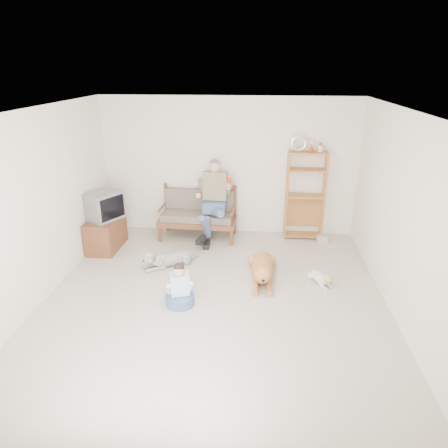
# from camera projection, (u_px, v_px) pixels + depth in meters

# --- Properties ---
(floor) EXTENTS (5.50, 5.50, 0.00)m
(floor) POSITION_uv_depth(u_px,v_px,m) (214.00, 303.00, 5.81)
(floor) COLOR beige
(floor) RESTS_ON ground
(ceiling) EXTENTS (5.50, 5.50, 0.00)m
(ceiling) POSITION_uv_depth(u_px,v_px,m) (212.00, 112.00, 4.80)
(ceiling) COLOR white
(ceiling) RESTS_ON ground
(wall_back) EXTENTS (5.00, 0.00, 5.00)m
(wall_back) POSITION_uv_depth(u_px,v_px,m) (229.00, 167.00, 7.85)
(wall_back) COLOR silver
(wall_back) RESTS_ON ground
(wall_front) EXTENTS (5.00, 0.00, 5.00)m
(wall_front) POSITION_uv_depth(u_px,v_px,m) (168.00, 357.00, 2.76)
(wall_front) COLOR silver
(wall_front) RESTS_ON ground
(wall_left) EXTENTS (0.00, 5.50, 5.50)m
(wall_left) POSITION_uv_depth(u_px,v_px,m) (34.00, 211.00, 5.51)
(wall_left) COLOR silver
(wall_left) RESTS_ON ground
(wall_right) EXTENTS (0.00, 5.50, 5.50)m
(wall_right) POSITION_uv_depth(u_px,v_px,m) (407.00, 223.00, 5.10)
(wall_right) COLOR silver
(wall_right) RESTS_ON ground
(loveseat) EXTENTS (1.52, 0.75, 0.95)m
(loveseat) POSITION_uv_depth(u_px,v_px,m) (198.00, 213.00, 7.92)
(loveseat) COLOR brown
(loveseat) RESTS_ON ground
(man) EXTENTS (0.60, 0.86, 1.39)m
(man) POSITION_uv_depth(u_px,v_px,m) (212.00, 206.00, 7.59)
(man) COLOR slate
(man) RESTS_ON loveseat
(etagere) EXTENTS (0.77, 0.34, 2.02)m
(etagere) POSITION_uv_depth(u_px,v_px,m) (305.00, 195.00, 7.71)
(etagere) COLOR #A56733
(etagere) RESTS_ON ground
(book_stack) EXTENTS (0.21, 0.16, 0.13)m
(book_stack) POSITION_uv_depth(u_px,v_px,m) (322.00, 239.00, 7.78)
(book_stack) COLOR beige
(book_stack) RESTS_ON ground
(tv_stand) EXTENTS (0.52, 0.91, 0.60)m
(tv_stand) POSITION_uv_depth(u_px,v_px,m) (106.00, 233.00, 7.45)
(tv_stand) COLOR brown
(tv_stand) RESTS_ON ground
(crt_tv) EXTENTS (0.72, 0.77, 0.51)m
(crt_tv) POSITION_uv_depth(u_px,v_px,m) (104.00, 205.00, 7.23)
(crt_tv) COLOR slate
(crt_tv) RESTS_ON tv_stand
(wall_outlet) EXTENTS (0.12, 0.02, 0.08)m
(wall_outlet) POSITION_uv_depth(u_px,v_px,m) (169.00, 215.00, 8.33)
(wall_outlet) COLOR white
(wall_outlet) RESTS_ON ground
(golden_retriever) EXTENTS (0.37, 1.45, 0.44)m
(golden_retriever) POSITION_uv_depth(u_px,v_px,m) (262.00, 269.00, 6.41)
(golden_retriever) COLOR #C47A44
(golden_retriever) RESTS_ON ground
(shaggy_dog) EXTENTS (0.93, 0.69, 0.32)m
(shaggy_dog) POSITION_uv_depth(u_px,v_px,m) (167.00, 259.00, 6.84)
(shaggy_dog) COLOR white
(shaggy_dog) RESTS_ON ground
(terrier) EXTENTS (0.37, 0.56, 0.23)m
(terrier) POSITION_uv_depth(u_px,v_px,m) (322.00, 278.00, 6.28)
(terrier) COLOR white
(terrier) RESTS_ON ground
(child) EXTENTS (0.42, 0.42, 0.66)m
(child) POSITION_uv_depth(u_px,v_px,m) (180.00, 290.00, 5.70)
(child) COLOR slate
(child) RESTS_ON ground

